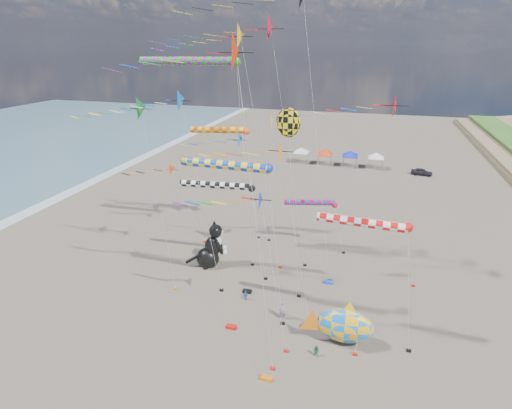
{
  "coord_description": "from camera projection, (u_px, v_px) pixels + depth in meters",
  "views": [
    {
      "loc": [
        7.51,
        -20.29,
        23.14
      ],
      "look_at": [
        -1.85,
        12.0,
        9.6
      ],
      "focal_mm": 28.0,
      "sensor_mm": 36.0,
      "label": 1
    }
  ],
  "objects": [
    {
      "name": "kite_bag_3",
      "position": [
        267.0,
        378.0,
        29.53
      ],
      "size": [
        0.9,
        0.44,
        0.3
      ],
      "primitive_type": "cube",
      "color": "orange",
      "rests_on": "ground"
    },
    {
      "name": "delta_kite_9",
      "position": [
        163.0,
        174.0,
        48.22
      ],
      "size": [
        10.69,
        1.86,
        9.81
      ],
      "color": "#FF400D",
      "rests_on": "ground"
    },
    {
      "name": "delta_kite_6",
      "position": [
        263.0,
        31.0,
        37.07
      ],
      "size": [
        15.72,
        2.68,
        25.87
      ],
      "color": "red",
      "rests_on": "ground"
    },
    {
      "name": "kite_bag_0",
      "position": [
        231.0,
        327.0,
        34.9
      ],
      "size": [
        0.9,
        0.44,
        0.3
      ],
      "primitive_type": "cube",
      "color": "red",
      "rests_on": "ground"
    },
    {
      "name": "cat_inflatable",
      "position": [
        210.0,
        245.0,
        43.77
      ],
      "size": [
        4.42,
        3.38,
        5.34
      ],
      "primitive_type": null,
      "rotation": [
        0.0,
        0.0,
        0.4
      ],
      "color": "black",
      "rests_on": "ground"
    },
    {
      "name": "child_blue",
      "position": [
        245.0,
        295.0,
        38.7
      ],
      "size": [
        0.63,
        0.49,
        1.0
      ],
      "primitive_type": "imported",
      "rotation": [
        0.0,
        0.0,
        0.49
      ],
      "color": "blue",
      "rests_on": "ground"
    },
    {
      "name": "delta_kite_8",
      "position": [
        171.0,
        102.0,
        34.38
      ],
      "size": [
        9.79,
        2.07,
        19.84
      ],
      "color": "blue",
      "rests_on": "ground"
    },
    {
      "name": "kite_bag_2",
      "position": [
        328.0,
        282.0,
        41.43
      ],
      "size": [
        0.9,
        0.44,
        0.3
      ],
      "primitive_type": "cube",
      "color": "blue",
      "rests_on": "ground"
    },
    {
      "name": "delta_kite_2",
      "position": [
        269.0,
        153.0,
        30.42
      ],
      "size": [
        10.71,
        2.17,
        16.83
      ],
      "color": "orange",
      "rests_on": "ground"
    },
    {
      "name": "windsock_0",
      "position": [
        312.0,
        203.0,
        46.28
      ],
      "size": [
        7.47,
        0.69,
        6.4
      ],
      "color": "red",
      "rests_on": "ground"
    },
    {
      "name": "delta_kite_4",
      "position": [
        236.0,
        143.0,
        47.03
      ],
      "size": [
        10.58,
        2.0,
        13.64
      ],
      "color": "#1C7CBA",
      "rests_on": "ground"
    },
    {
      "name": "kite_bag_1",
      "position": [
        247.0,
        291.0,
        39.94
      ],
      "size": [
        0.9,
        0.44,
        0.3
      ],
      "primitive_type": "cube",
      "color": "black",
      "rests_on": "ground"
    },
    {
      "name": "tent_row",
      "position": [
        338.0,
        151.0,
        80.55
      ],
      "size": [
        19.2,
        4.2,
        3.8
      ],
      "color": "silver",
      "rests_on": "ground"
    },
    {
      "name": "delta_kite_1",
      "position": [
        395.0,
        107.0,
        35.31
      ],
      "size": [
        11.71,
        2.64,
        19.55
      ],
      "color": "#CE0406",
      "rests_on": "ground"
    },
    {
      "name": "windsock_5",
      "position": [
        192.0,
        62.0,
        38.41
      ],
      "size": [
        11.55,
        0.87,
        22.06
      ],
      "color": "#1B8518",
      "rests_on": "ground"
    },
    {
      "name": "angelfish_kite",
      "position": [
        286.0,
        124.0,
        35.47
      ],
      "size": [
        3.74,
        3.02,
        17.98
      ],
      "color": "yellow",
      "rests_on": "ground"
    },
    {
      "name": "person_adult",
      "position": [
        283.0,
        311.0,
        35.75
      ],
      "size": [
        0.73,
        0.53,
        1.87
      ],
      "primitive_type": "imported",
      "rotation": [
        0.0,
        0.0,
        0.13
      ],
      "color": "gray",
      "rests_on": "ground"
    },
    {
      "name": "child_green",
      "position": [
        316.0,
        352.0,
        31.56
      ],
      "size": [
        0.64,
        0.57,
        1.09
      ],
      "primitive_type": "imported",
      "rotation": [
        0.0,
        0.0,
        -0.35
      ],
      "color": "#1E7241",
      "rests_on": "ground"
    },
    {
      "name": "ground",
      "position": [
        234.0,
        391.0,
        28.66
      ],
      "size": [
        260.0,
        260.0,
        0.0
      ],
      "primitive_type": "plane",
      "color": "brown",
      "rests_on": "ground"
    },
    {
      "name": "fish_inflatable",
      "position": [
        344.0,
        326.0,
        32.4
      ],
      "size": [
        6.21,
        2.57,
        4.26
      ],
      "color": "blue",
      "rests_on": "ground"
    },
    {
      "name": "windsock_3",
      "position": [
        367.0,
        224.0,
        29.38
      ],
      "size": [
        8.22,
        0.73,
        11.28
      ],
      "color": "red",
      "rests_on": "ground"
    },
    {
      "name": "windsock_4",
      "position": [
        219.0,
        186.0,
        39.75
      ],
      "size": [
        9.2,
        0.74,
        10.45
      ],
      "color": "black",
      "rests_on": "ground"
    },
    {
      "name": "windsock_2",
      "position": [
        229.0,
        166.0,
        31.38
      ],
      "size": [
        8.94,
        0.77,
        14.69
      ],
      "color": "#1338BF",
      "rests_on": "ground"
    },
    {
      "name": "parked_car",
      "position": [
        422.0,
        172.0,
        75.55
      ],
      "size": [
        4.06,
        2.18,
        1.31
      ],
      "primitive_type": "imported",
      "rotation": [
        0.0,
        0.0,
        1.4
      ],
      "color": "#26262D",
      "rests_on": "ground"
    },
    {
      "name": "delta_kite_0",
      "position": [
        244.0,
        206.0,
        28.55
      ],
      "size": [
        8.99,
        1.77,
        13.63
      ],
      "color": "#192AB9",
      "rests_on": "ground"
    },
    {
      "name": "windsock_1",
      "position": [
        222.0,
        131.0,
        47.32
      ],
      "size": [
        8.57,
        0.84,
        14.09
      ],
      "color": "#FC4E15",
      "rests_on": "ground"
    },
    {
      "name": "delta_kite_3",
      "position": [
        128.0,
        112.0,
        34.72
      ],
      "size": [
        9.95,
        2.39,
        19.08
      ],
      "color": "#0F7D25",
      "rests_on": "ground"
    },
    {
      "name": "delta_kite_5",
      "position": [
        244.0,
        38.0,
        36.57
      ],
      "size": [
        11.98,
        2.56,
        25.17
      ],
      "color": "yellow",
      "rests_on": "ground"
    },
    {
      "name": "delta_kite_10",
      "position": [
        216.0,
        57.0,
        23.11
      ],
      "size": [
        11.98,
        2.49,
        23.99
      ],
      "color": "red",
      "rests_on": "ground"
    }
  ]
}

